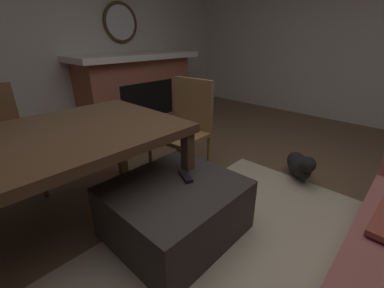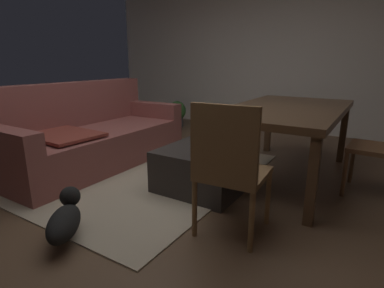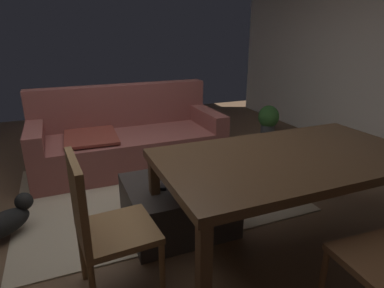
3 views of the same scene
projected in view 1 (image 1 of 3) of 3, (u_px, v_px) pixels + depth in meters
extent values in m
plane|color=brown|center=(243.00, 231.00, 1.82)|extent=(7.94, 7.94, 0.00)
cube|color=beige|center=(43.00, 32.00, 3.26)|extent=(7.02, 0.12, 2.66)
cube|color=beige|center=(381.00, 32.00, 3.51)|extent=(0.12, 6.68, 2.66)
cube|color=#9E5642|center=(137.00, 90.00, 4.12)|extent=(1.78, 0.60, 0.96)
cube|color=black|center=(147.00, 100.00, 4.00)|extent=(0.98, 0.10, 0.56)
cube|color=white|center=(136.00, 56.00, 3.88)|extent=(2.02, 0.76, 0.08)
torus|color=#4C331E|center=(121.00, 23.00, 3.90)|extent=(0.59, 0.05, 0.59)
cylinder|color=silver|center=(121.00, 23.00, 3.90)|extent=(0.50, 0.01, 0.50)
cube|color=#2D2826|center=(175.00, 209.00, 1.73)|extent=(0.83, 0.75, 0.39)
cube|color=black|center=(185.00, 176.00, 1.73)|extent=(0.11, 0.17, 0.02)
cube|color=#513823|center=(22.00, 147.00, 1.43)|extent=(1.87, 1.03, 0.06)
cube|color=#513823|center=(188.00, 175.00, 1.87)|extent=(0.07, 0.07, 0.68)
cube|color=#513823|center=(120.00, 142.00, 2.44)|extent=(0.07, 0.07, 0.68)
cube|color=brown|center=(0.00, 151.00, 2.05)|extent=(0.47, 0.47, 0.04)
cylinder|color=brown|center=(41.00, 175.00, 2.13)|extent=(0.04, 0.04, 0.41)
cylinder|color=brown|center=(29.00, 160.00, 2.40)|extent=(0.04, 0.04, 0.41)
cube|color=brown|center=(180.00, 135.00, 2.36)|extent=(0.47, 0.47, 0.04)
cube|color=brown|center=(193.00, 104.00, 2.40)|extent=(0.07, 0.44, 0.48)
cylinder|color=brown|center=(182.00, 171.00, 2.19)|extent=(0.04, 0.04, 0.41)
cylinder|color=brown|center=(151.00, 158.00, 2.43)|extent=(0.04, 0.04, 0.41)
cylinder|color=brown|center=(209.00, 156.00, 2.48)|extent=(0.04, 0.04, 0.41)
cylinder|color=brown|center=(178.00, 145.00, 2.71)|extent=(0.04, 0.04, 0.41)
ellipsoid|color=black|center=(299.00, 165.00, 2.43)|extent=(0.45, 0.41, 0.19)
sphere|color=black|center=(307.00, 164.00, 2.22)|extent=(0.14, 0.14, 0.14)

